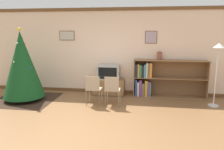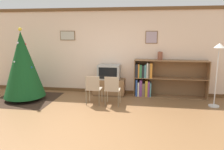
{
  "view_description": "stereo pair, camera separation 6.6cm",
  "coord_description": "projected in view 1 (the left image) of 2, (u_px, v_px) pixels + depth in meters",
  "views": [
    {
      "loc": [
        1.16,
        -4.35,
        2.0
      ],
      "look_at": [
        0.32,
        1.37,
        0.82
      ],
      "focal_mm": 35.0,
      "sensor_mm": 36.0,
      "label": 1
    },
    {
      "loc": [
        1.23,
        -4.34,
        2.0
      ],
      "look_at": [
        0.32,
        1.37,
        0.82
      ],
      "focal_mm": 35.0,
      "sensor_mm": 36.0,
      "label": 2
    }
  ],
  "objects": [
    {
      "name": "standing_lamp",
      "position": [
        218.0,
        58.0,
        5.65
      ],
      "size": [
        0.28,
        0.28,
        1.69
      ],
      "color": "silver",
      "rests_on": "ground_plane"
    },
    {
      "name": "folding_chair_left",
      "position": [
        93.0,
        88.0,
        5.91
      ],
      "size": [
        0.4,
        0.4,
        0.82
      ],
      "color": "tan",
      "rests_on": "ground_plane"
    },
    {
      "name": "area_rug",
      "position": [
        25.0,
        99.0,
        6.45
      ],
      "size": [
        1.77,
        1.66,
        0.01
      ],
      "color": "#332319",
      "rests_on": "ground_plane"
    },
    {
      "name": "tv_console",
      "position": [
        109.0,
        87.0,
        6.89
      ],
      "size": [
        0.98,
        0.46,
        0.51
      ],
      "color": "brown",
      "rests_on": "ground_plane"
    },
    {
      "name": "television",
      "position": [
        109.0,
        72.0,
        6.79
      ],
      "size": [
        0.68,
        0.44,
        0.45
      ],
      "color": "#9E9E99",
      "rests_on": "tv_console"
    },
    {
      "name": "christmas_tree",
      "position": [
        22.0,
        65.0,
        6.25
      ],
      "size": [
        1.17,
        1.17,
        2.08
      ],
      "color": "maroon",
      "rests_on": "area_rug"
    },
    {
      "name": "wall_back",
      "position": [
        107.0,
        51.0,
        6.97
      ],
      "size": [
        8.89,
        0.11,
        2.7
      ],
      "color": "beige",
      "rests_on": "ground_plane"
    },
    {
      "name": "folding_chair_right",
      "position": [
        112.0,
        89.0,
        5.83
      ],
      "size": [
        0.4,
        0.4,
        0.82
      ],
      "color": "tan",
      "rests_on": "ground_plane"
    },
    {
      "name": "bookshelf",
      "position": [
        156.0,
        79.0,
        6.68
      ],
      "size": [
        2.17,
        0.36,
        1.14
      ],
      "color": "olive",
      "rests_on": "ground_plane"
    },
    {
      "name": "ground_plane",
      "position": [
        88.0,
        124.0,
        4.78
      ],
      "size": [
        24.0,
        24.0,
        0.0
      ],
      "primitive_type": "plane",
      "color": "brown"
    },
    {
      "name": "vase",
      "position": [
        160.0,
        56.0,
        6.57
      ],
      "size": [
        0.15,
        0.15,
        0.25
      ],
      "color": "brown",
      "rests_on": "bookshelf"
    }
  ]
}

